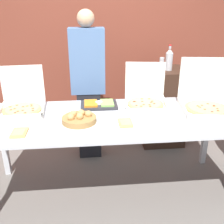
# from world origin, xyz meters

# --- Properties ---
(ground_plane) EXTENTS (16.00, 16.00, 0.00)m
(ground_plane) POSITION_xyz_m (0.00, 0.00, 0.00)
(ground_plane) COLOR slate
(brick_wall_behind) EXTENTS (10.00, 0.06, 2.80)m
(brick_wall_behind) POSITION_xyz_m (0.00, 1.70, 1.40)
(brick_wall_behind) COLOR brown
(brick_wall_behind) RESTS_ON ground_plane
(buffet_table) EXTENTS (2.47, 0.98, 0.87)m
(buffet_table) POSITION_xyz_m (0.00, 0.00, 0.78)
(buffet_table) COLOR silver
(buffet_table) RESTS_ON ground_plane
(pizza_box_near_right) EXTENTS (0.45, 0.47, 0.42)m
(pizza_box_near_right) POSITION_xyz_m (-0.87, 0.25, 0.94)
(pizza_box_near_right) COLOR silver
(pizza_box_near_right) RESTS_ON buffet_table
(pizza_box_near_left) EXTENTS (0.48, 0.49, 0.42)m
(pizza_box_near_left) POSITION_xyz_m (0.38, 0.28, 0.94)
(pizza_box_near_left) COLOR silver
(pizza_box_near_left) RESTS_ON buffet_table
(pizza_box_far_right) EXTENTS (0.56, 0.57, 0.49)m
(pizza_box_far_right) POSITION_xyz_m (0.96, 0.11, 0.95)
(pizza_box_far_right) COLOR silver
(pizza_box_far_right) RESTS_ON buffet_table
(paper_plate_front_right) EXTENTS (0.24, 0.24, 0.03)m
(paper_plate_front_right) POSITION_xyz_m (-0.79, -0.29, 0.88)
(paper_plate_front_right) COLOR white
(paper_plate_front_right) RESTS_ON buffet_table
(paper_plate_front_left) EXTENTS (0.21, 0.21, 0.03)m
(paper_plate_front_left) POSITION_xyz_m (0.10, -0.18, 0.88)
(paper_plate_front_left) COLOR white
(paper_plate_front_left) RESTS_ON buffet_table
(veggie_tray) EXTENTS (0.38, 0.25, 0.05)m
(veggie_tray) POSITION_xyz_m (-0.11, 0.28, 0.89)
(veggie_tray) COLOR #28282D
(veggie_tray) RESTS_ON buffet_table
(bread_basket) EXTENTS (0.31, 0.31, 0.10)m
(bread_basket) POSITION_xyz_m (-0.31, -0.09, 0.90)
(bread_basket) COLOR #9E7542
(bread_basket) RESTS_ON buffet_table
(sideboard_podium) EXTENTS (0.57, 0.57, 1.05)m
(sideboard_podium) POSITION_xyz_m (0.81, 1.09, 0.53)
(sideboard_podium) COLOR #382319
(sideboard_podium) RESTS_ON ground_plane
(soda_bottle) EXTENTS (0.09, 0.09, 0.33)m
(soda_bottle) POSITION_xyz_m (0.84, 1.04, 1.19)
(soda_bottle) COLOR #B7BCC1
(soda_bottle) RESTS_ON sideboard_podium
(soda_can_silver) EXTENTS (0.07, 0.07, 0.12)m
(soda_can_silver) POSITION_xyz_m (0.81, 1.26, 1.11)
(soda_can_silver) COLOR silver
(soda_can_silver) RESTS_ON sideboard_podium
(person_guest_cap) EXTENTS (0.40, 0.22, 1.81)m
(person_guest_cap) POSITION_xyz_m (-0.21, 0.78, 0.95)
(person_guest_cap) COLOR black
(person_guest_cap) RESTS_ON ground_plane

